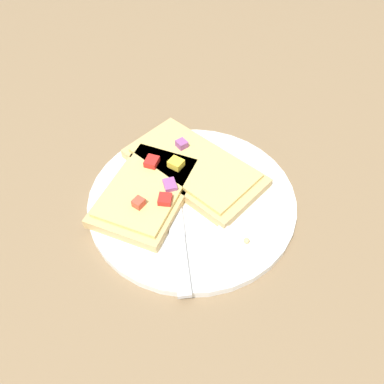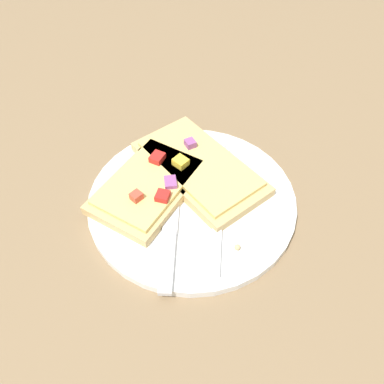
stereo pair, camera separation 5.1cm
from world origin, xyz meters
The scene contains 7 objects.
ground_plane centered at (0.00, 0.00, 0.00)m, with size 4.00×4.00×0.00m, color #7F6647.
plate centered at (0.00, 0.00, 0.01)m, with size 0.29×0.29×0.01m.
fork centered at (-0.01, 0.04, 0.01)m, with size 0.23×0.05×0.01m.
knife centered at (0.06, -0.02, 0.01)m, with size 0.22×0.06×0.01m.
pizza_slice_main centered at (-0.05, 0.00, 0.02)m, with size 0.21×0.22×0.03m.
pizza_slice_corner centered at (0.00, -0.06, 0.02)m, with size 0.19×0.15×0.03m.
crumb_scatter centered at (-0.01, 0.01, 0.02)m, with size 0.13×0.11×0.01m.
Camera 1 is at (0.33, 0.02, 0.41)m, focal length 35.00 mm.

